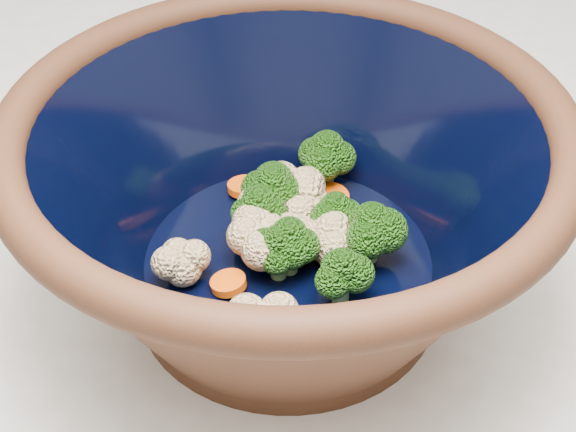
# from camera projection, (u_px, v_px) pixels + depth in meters

# --- Properties ---
(mixing_bowl) EXTENTS (0.38, 0.38, 0.16)m
(mixing_bowl) POSITION_uv_depth(u_px,v_px,m) (288.00, 198.00, 0.54)
(mixing_bowl) COLOR black
(mixing_bowl) RESTS_ON counter
(vegetable_pile) EXTENTS (0.16, 0.21, 0.05)m
(vegetable_pile) POSITION_uv_depth(u_px,v_px,m) (298.00, 223.00, 0.57)
(vegetable_pile) COLOR #608442
(vegetable_pile) RESTS_ON mixing_bowl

